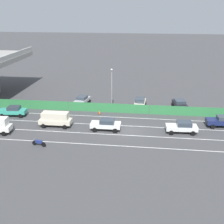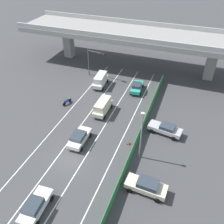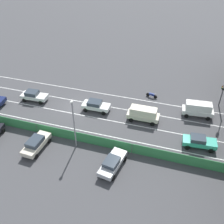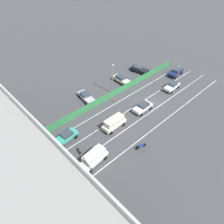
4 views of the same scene
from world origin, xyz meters
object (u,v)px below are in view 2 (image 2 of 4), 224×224
(parked_wagon_silver, at_px, (165,129))
(car_taxi_teal, at_px, (137,87))
(car_van_cream, at_px, (103,106))
(street_lamp, at_px, (142,131))
(parked_sedan_cream, at_px, (146,186))
(traffic_cone, at_px, (129,142))
(motorcycle, at_px, (67,101))
(traffic_light, at_px, (94,58))
(car_sedan_white, at_px, (79,138))
(car_hatchback_white, at_px, (35,206))
(car_van_white, at_px, (101,80))

(parked_wagon_silver, bearing_deg, car_taxi_teal, 125.57)
(car_van_cream, distance_m, street_lamp, 11.03)
(parked_sedan_cream, bearing_deg, traffic_cone, 121.82)
(motorcycle, bearing_deg, traffic_light, 86.78)
(car_sedan_white, xyz_separation_m, car_hatchback_white, (0.39, -10.47, 0.01))
(car_van_cream, height_order, traffic_light, traffic_light)
(car_van_cream, relative_size, street_lamp, 0.66)
(car_taxi_teal, distance_m, car_sedan_white, 15.82)
(car_hatchback_white, height_order, car_van_white, car_van_white)
(parked_wagon_silver, relative_size, street_lamp, 0.69)
(street_lamp, bearing_deg, car_taxi_teal, 106.79)
(car_van_white, bearing_deg, motorcycle, -112.09)
(car_hatchback_white, bearing_deg, car_van_cream, 90.06)
(car_sedan_white, bearing_deg, parked_wagon_silver, 29.36)
(street_lamp, bearing_deg, car_hatchback_white, -126.01)
(parked_sedan_cream, bearing_deg, car_taxi_teal, 108.45)
(car_taxi_teal, relative_size, traffic_light, 0.80)
(parked_wagon_silver, relative_size, traffic_cone, 8.14)
(car_taxi_teal, bearing_deg, parked_sedan_cream, -71.55)
(car_sedan_white, height_order, parked_wagon_silver, car_sedan_white)
(car_hatchback_white, bearing_deg, car_sedan_white, 92.11)
(car_van_white, bearing_deg, traffic_light, 129.07)
(traffic_cone, bearing_deg, car_hatchback_white, -115.35)
(car_sedan_white, relative_size, car_hatchback_white, 0.98)
(car_hatchback_white, relative_size, motorcycle, 2.26)
(car_van_cream, distance_m, traffic_cone, 8.08)
(car_taxi_teal, distance_m, car_hatchback_white, 26.07)
(car_sedan_white, height_order, street_lamp, street_lamp)
(car_van_cream, relative_size, parked_sedan_cream, 1.01)
(parked_sedan_cream, xyz_separation_m, traffic_cone, (-3.92, 6.31, -0.65))
(traffic_cone, bearing_deg, car_van_cream, 137.76)
(car_taxi_teal, height_order, car_van_white, car_van_white)
(parked_wagon_silver, distance_m, traffic_cone, 5.70)
(parked_wagon_silver, bearing_deg, street_lamp, -111.87)
(car_van_white, xyz_separation_m, parked_sedan_cream, (13.33, -19.19, -0.35))
(car_van_white, bearing_deg, car_taxi_teal, 4.10)
(car_van_cream, xyz_separation_m, traffic_light, (-5.88, 10.45, 2.68))
(car_taxi_teal, xyz_separation_m, parked_wagon_silver, (6.80, -9.51, -0.03))
(car_taxi_teal, bearing_deg, car_van_white, -175.90)
(motorcycle, bearing_deg, street_lamp, -26.86)
(motorcycle, bearing_deg, car_sedan_white, -51.05)
(car_van_white, xyz_separation_m, traffic_light, (-2.41, 2.96, 2.62))
(traffic_cone, bearing_deg, traffic_light, 126.73)
(car_sedan_white, height_order, car_van_cream, car_van_cream)
(traffic_cone, bearing_deg, parked_sedan_cream, -58.18)
(car_van_cream, xyz_separation_m, traffic_cone, (5.94, -5.40, -0.93))
(car_taxi_teal, relative_size, street_lamp, 0.62)
(motorcycle, bearing_deg, parked_wagon_silver, -5.73)
(car_van_cream, relative_size, parked_wagon_silver, 0.95)
(car_van_cream, bearing_deg, car_hatchback_white, -89.94)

